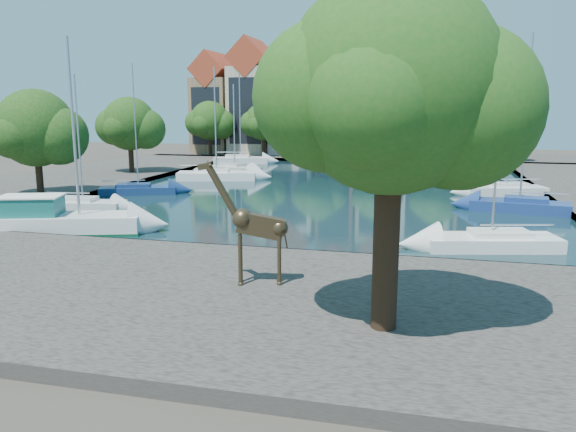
{
  "coord_description": "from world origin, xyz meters",
  "views": [
    {
      "loc": [
        8.61,
        -25.87,
        7.29
      ],
      "look_at": [
        2.67,
        -2.0,
        2.51
      ],
      "focal_mm": 35.0,
      "sensor_mm": 36.0,
      "label": 1
    }
  ],
  "objects_px": {
    "plane_tree": "(395,94)",
    "giraffe_statue": "(254,225)",
    "motorsailer": "(55,218)",
    "sailboat_right_a": "(491,239)",
    "sailboat_left_a": "(83,203)"
  },
  "relations": [
    {
      "from": "giraffe_statue",
      "to": "sailboat_left_a",
      "type": "xyz_separation_m",
      "value": [
        -17.25,
        14.42,
        -2.25
      ]
    },
    {
      "from": "giraffe_statue",
      "to": "sailboat_left_a",
      "type": "height_order",
      "value": "sailboat_left_a"
    },
    {
      "from": "motorsailer",
      "to": "sailboat_left_a",
      "type": "height_order",
      "value": "motorsailer"
    },
    {
      "from": "motorsailer",
      "to": "sailboat_right_a",
      "type": "height_order",
      "value": "motorsailer"
    },
    {
      "from": "plane_tree",
      "to": "sailboat_right_a",
      "type": "height_order",
      "value": "plane_tree"
    },
    {
      "from": "sailboat_left_a",
      "to": "sailboat_right_a",
      "type": "bearing_deg",
      "value": -9.85
    },
    {
      "from": "plane_tree",
      "to": "giraffe_statue",
      "type": "height_order",
      "value": "plane_tree"
    },
    {
      "from": "plane_tree",
      "to": "sailboat_right_a",
      "type": "bearing_deg",
      "value": 71.37
    },
    {
      "from": "plane_tree",
      "to": "motorsailer",
      "type": "xyz_separation_m",
      "value": [
        -19.89,
        10.91,
        -6.74
      ]
    },
    {
      "from": "giraffe_statue",
      "to": "motorsailer",
      "type": "height_order",
      "value": "motorsailer"
    },
    {
      "from": "giraffe_statue",
      "to": "sailboat_left_a",
      "type": "relative_size",
      "value": 0.51
    },
    {
      "from": "plane_tree",
      "to": "motorsailer",
      "type": "bearing_deg",
      "value": 151.26
    },
    {
      "from": "giraffe_statue",
      "to": "motorsailer",
      "type": "relative_size",
      "value": 0.43
    },
    {
      "from": "plane_tree",
      "to": "sailboat_right_a",
      "type": "relative_size",
      "value": 1.08
    },
    {
      "from": "motorsailer",
      "to": "sailboat_right_a",
      "type": "relative_size",
      "value": 1.12
    }
  ]
}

